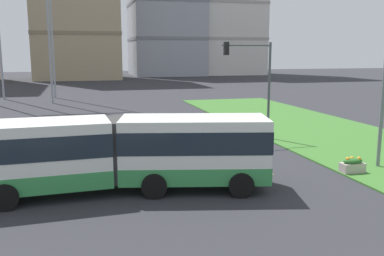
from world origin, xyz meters
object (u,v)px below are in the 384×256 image
object	(u,v)px
articulated_bus	(125,152)
flower_planter_4	(353,165)
traffic_light_far_right	(255,74)
car_navy_sedan	(67,138)

from	to	relation	value
articulated_bus	flower_planter_4	bearing A→B (deg)	-0.78
articulated_bus	traffic_light_far_right	distance (m)	12.61
flower_planter_4	car_navy_sedan	bearing A→B (deg)	147.14
car_navy_sedan	flower_planter_4	size ratio (longest dim) A/B	4.00
articulated_bus	flower_planter_4	size ratio (longest dim) A/B	10.87
car_navy_sedan	flower_planter_4	world-z (taller)	car_navy_sedan
traffic_light_far_right	flower_planter_4	bearing A→B (deg)	-80.46
articulated_bus	flower_planter_4	xyz separation A→B (m)	(10.54, -0.14, -1.23)
car_navy_sedan	traffic_light_far_right	distance (m)	12.14
car_navy_sedan	flower_planter_4	distance (m)	15.53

